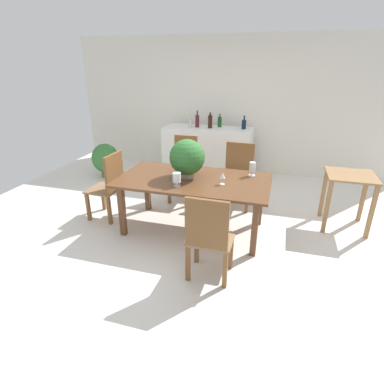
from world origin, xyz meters
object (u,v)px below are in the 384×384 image
Objects in this scene: wine_bottle_tall at (244,124)px; side_table at (349,188)px; crystal_vase_left at (252,168)px; chair_far_right at (238,172)px; wine_bottle_amber at (210,121)px; potted_plant_floor at (105,159)px; wine_glass at (223,176)px; chair_near_right at (209,235)px; flower_centerpiece at (187,158)px; crystal_vase_center_near at (177,178)px; chair_head_end at (110,184)px; wine_bottle_clear at (197,121)px; wine_bottle_dark at (220,122)px; dining_table at (194,185)px; wine_bottle_green at (190,123)px; kitchen_counter at (208,152)px; chair_far_left at (184,166)px.

side_table is (1.62, -1.56, -0.47)m from wine_bottle_tall.
wine_bottle_tall reaches higher than side_table.
side_table is at bearing 14.85° from crystal_vase_left.
chair_far_right is 1.56m from side_table.
wine_bottle_amber is 0.43× the size of potted_plant_floor.
chair_far_right is at bearing 87.40° from wine_glass.
flower_centerpiece is at bearing -61.82° from chair_near_right.
chair_near_right is 1.36m from crystal_vase_left.
flower_centerpiece is 0.37m from crystal_vase_center_near.
chair_head_end reaches higher than chair_near_right.
wine_glass is at bearing -67.29° from wine_bottle_clear.
wine_bottle_dark reaches higher than crystal_vase_left.
chair_head_end is at bearing -113.82° from wine_bottle_amber.
crystal_vase_center_near is (-0.13, -0.30, 0.18)m from dining_table.
chair_head_end is 1.47× the size of potted_plant_floor.
crystal_vase_center_near is 0.56× the size of wine_bottle_clear.
wine_bottle_amber is (-0.72, 3.11, 0.55)m from chair_near_right.
chair_near_right is at bearing -88.19° from wine_bottle_tall.
chair_near_right is 0.94m from crystal_vase_center_near.
wine_bottle_green is 2.99m from side_table.
wine_bottle_clear is 1.94m from potted_plant_floor.
wine_bottle_green is at bearing 102.63° from crystal_vase_center_near.
wine_bottle_amber is at bearing 95.26° from flower_centerpiece.
dining_table is 2.54× the size of side_table.
potted_plant_floor is (-2.14, 1.50, -0.63)m from flower_centerpiece.
crystal_vase_center_near is 0.56m from wine_glass.
wine_bottle_clear reaches higher than kitchen_counter.
chair_near_right is at bearing -80.08° from wine_bottle_dark.
chair_far_right is at bearing 66.23° from crystal_vase_center_near.
chair_near_right is 2.16m from chair_far_left.
wine_bottle_amber is at bearing 81.53° from chair_far_left.
crystal_vase_left is 2.12m from kitchen_counter.
wine_bottle_dark is 0.32× the size of side_table.
dining_table is at bearing -86.62° from wine_bottle_dark.
flower_centerpiece is 2.24m from wine_bottle_dark.
wine_bottle_tall is 0.37× the size of potted_plant_floor.
wine_bottle_amber is (-0.19, 2.09, 0.09)m from flower_centerpiece.
flower_centerpiece is (0.34, -0.96, 0.44)m from chair_far_left.
chair_far_left is 2.42m from side_table.
chair_far_right is (0.44, 0.99, -0.11)m from dining_table.
wine_bottle_clear reaches higher than wine_bottle_tall.
wine_bottle_green is at bearing -136.13° from wine_bottle_clear.
chair_near_right is at bearing -43.26° from potted_plant_floor.
chair_near_right is at bearing -76.30° from kitchen_counter.
chair_far_right is at bearing 123.55° from chair_head_end.
potted_plant_floor is at bearing 157.59° from crystal_vase_left.
potted_plant_floor is (-1.69, -0.61, -0.72)m from wine_bottle_clear.
wine_bottle_tall is at bearing 101.08° from crystal_vase_left.
crystal_vase_left is (0.27, 1.30, 0.31)m from chair_near_right.
wine_glass reaches higher than potted_plant_floor.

